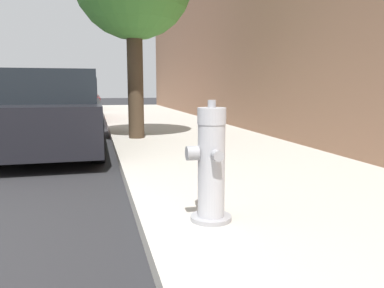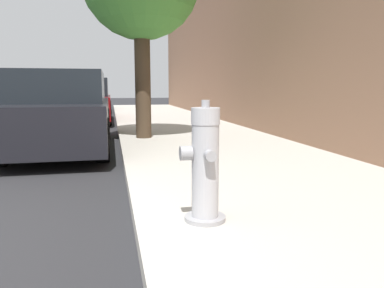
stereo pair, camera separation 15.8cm
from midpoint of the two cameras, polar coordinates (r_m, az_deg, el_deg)
name	(u,v)px [view 2 (the right image)]	position (r m, az deg, el deg)	size (l,w,h in m)	color
sidewalk_slab	(336,222)	(3.43, 22.36, -10.88)	(3.30, 40.00, 0.14)	#B7B2A8
fire_hydrant	(205,166)	(2.89, 3.53, -3.41)	(0.36, 0.36, 0.94)	#97979C
parked_car_near	(62,113)	(7.35, -18.67, 4.54)	(1.72, 4.37, 1.46)	black
parked_car_mid	(84,101)	(13.10, -15.86, 6.26)	(1.80, 4.33, 1.47)	maroon
parked_car_far	(91,99)	(18.74, -14.84, 6.61)	(1.74, 4.22, 1.25)	#B7B7BC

